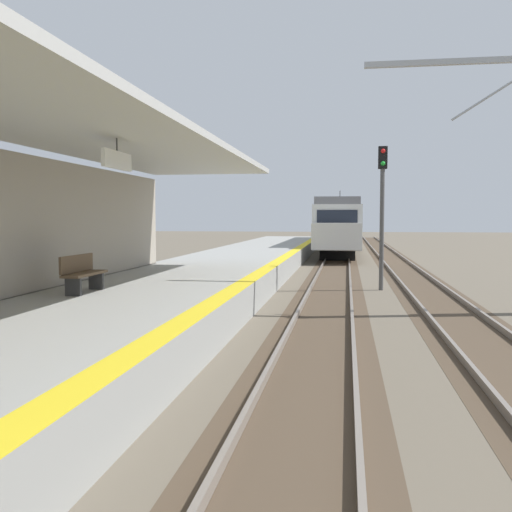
{
  "coord_description": "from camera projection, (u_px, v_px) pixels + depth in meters",
  "views": [
    {
      "loc": [
        2.46,
        2.35,
        2.65
      ],
      "look_at": [
        1.18,
        10.47,
        2.1
      ],
      "focal_mm": 40.55,
      "sensor_mm": 36.0,
      "label": 1
    }
  ],
  "objects": [
    {
      "name": "approaching_train",
      "position": [
        339.0,
        224.0,
        41.77
      ],
      "size": [
        2.93,
        19.6,
        4.76
      ],
      "color": "silver",
      "rests_on": "ground"
    },
    {
      "name": "platform_bench",
      "position": [
        82.0,
        272.0,
        13.44
      ],
      "size": [
        0.45,
        1.6,
        0.88
      ],
      "color": "brown",
      "rests_on": "station_platform"
    },
    {
      "name": "track_pair_nearest_platform",
      "position": [
        328.0,
        303.0,
        17.65
      ],
      "size": [
        2.34,
        120.0,
        0.16
      ],
      "color": "#4C3D2D",
      "rests_on": "ground"
    },
    {
      "name": "station_platform",
      "position": [
        144.0,
        306.0,
        14.36
      ],
      "size": [
        5.0,
        80.0,
        0.91
      ],
      "color": "#999993",
      "rests_on": "ground"
    },
    {
      "name": "rail_signal_post",
      "position": [
        382.0,
        202.0,
        20.87
      ],
      "size": [
        0.32,
        0.34,
        5.2
      ],
      "color": "#4C4C4C",
      "rests_on": "ground"
    },
    {
      "name": "track_pair_middle",
      "position": [
        443.0,
        305.0,
        17.13
      ],
      "size": [
        2.34,
        120.0,
        0.16
      ],
      "color": "#4C3D2D",
      "rests_on": "ground"
    }
  ]
}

